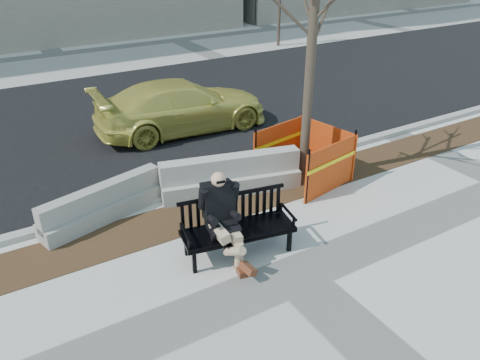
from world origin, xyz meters
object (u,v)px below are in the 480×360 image
Objects in this scene: seated_man at (222,254)px; jersey_barrier_right at (231,192)px; sedan at (184,129)px; jersey_barrier_left at (105,218)px; bench at (238,252)px; tree_fence at (302,179)px.

seated_man reaches higher than jersey_barrier_right.
sedan is 4.95m from jersey_barrier_left.
sedan is (1.68, 5.96, 0.00)m from bench.
bench is 2.95m from jersey_barrier_left.
sedan is 1.60× the size of jersey_barrier_right.
tree_fence is 2.39× the size of jersey_barrier_left.
jersey_barrier_right is (-1.74, 0.34, 0.00)m from tree_fence.
tree_fence is at bearing 2.91° from jersey_barrier_right.
sedan is (-1.08, 4.28, 0.00)m from tree_fence.
tree_fence reaches higher than jersey_barrier_right.
jersey_barrier_left is (-4.50, 0.70, 0.00)m from tree_fence.
jersey_barrier_right is at bearing 169.02° from tree_fence.
sedan is at bearing 94.32° from jersey_barrier_right.
tree_fence is at bearing -24.04° from jersey_barrier_left.
sedan is at bearing 84.52° from bench.
sedan is at bearing 104.16° from tree_fence.
sedan is 3.99m from jersey_barrier_right.
seated_man is at bearing -72.52° from jersey_barrier_left.
seated_man is at bearing -152.52° from tree_fence.
sedan reaches higher than jersey_barrier_left.
seated_man is 0.53× the size of jersey_barrier_right.
jersey_barrier_left is at bearing -173.61° from jersey_barrier_right.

